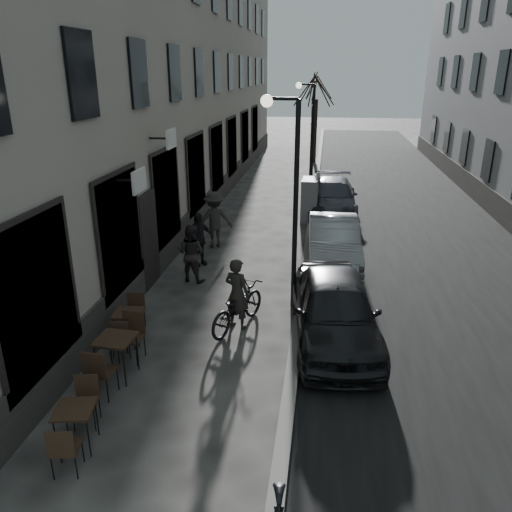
% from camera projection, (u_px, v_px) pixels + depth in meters
% --- Properties ---
extents(ground, '(120.00, 120.00, 0.00)m').
position_uv_depth(ground, '(263.00, 492.00, 7.04)').
color(ground, '#34312F').
rests_on(ground, ground).
extents(road, '(7.30, 60.00, 0.00)m').
position_uv_depth(road, '(399.00, 209.00, 21.38)').
color(road, black).
rests_on(road, ground).
extents(kerb, '(0.25, 60.00, 0.12)m').
position_uv_depth(kerb, '(313.00, 205.00, 21.84)').
color(kerb, slate).
rests_on(kerb, ground).
extents(building_left, '(4.00, 35.00, 16.00)m').
position_uv_depth(building_left, '(169.00, 7.00, 20.33)').
color(building_left, '#9F9385').
rests_on(building_left, ground).
extents(streetlamp_near, '(0.90, 0.28, 5.09)m').
position_uv_depth(streetlamp_near, '(289.00, 182.00, 11.52)').
color(streetlamp_near, black).
rests_on(streetlamp_near, ground).
extents(streetlamp_far, '(0.90, 0.28, 5.09)m').
position_uv_depth(streetlamp_far, '(309.00, 127.00, 22.66)').
color(streetlamp_far, black).
rests_on(streetlamp_far, ground).
extents(tree_near, '(2.40, 2.40, 5.70)m').
position_uv_depth(tree_near, '(314.00, 90.00, 24.90)').
color(tree_near, black).
rests_on(tree_near, ground).
extents(tree_far, '(2.40, 2.40, 5.70)m').
position_uv_depth(tree_far, '(317.00, 86.00, 30.47)').
color(tree_far, black).
rests_on(tree_far, ground).
extents(bistro_set_a, '(0.68, 1.48, 0.85)m').
position_uv_depth(bistro_set_a, '(76.00, 423.00, 7.74)').
color(bistro_set_a, black).
rests_on(bistro_set_a, ground).
extents(bistro_set_b, '(0.73, 1.71, 1.00)m').
position_uv_depth(bistro_set_b, '(117.00, 353.00, 9.52)').
color(bistro_set_b, black).
rests_on(bistro_set_b, ground).
extents(bistro_set_c, '(0.65, 1.47, 0.85)m').
position_uv_depth(bistro_set_c, '(129.00, 324.00, 10.79)').
color(bistro_set_c, black).
rests_on(bistro_set_c, ground).
extents(utility_cabinet, '(0.65, 1.14, 1.67)m').
position_uv_depth(utility_cabinet, '(310.00, 200.00, 19.40)').
color(utility_cabinet, slate).
rests_on(utility_cabinet, ground).
extents(bicycle, '(1.43, 2.10, 1.04)m').
position_uv_depth(bicycle, '(237.00, 307.00, 11.38)').
color(bicycle, black).
rests_on(bicycle, ground).
extents(cyclist_rider, '(0.73, 0.62, 1.71)m').
position_uv_depth(cyclist_rider, '(237.00, 293.00, 11.26)').
color(cyclist_rider, black).
rests_on(cyclist_rider, ground).
extents(pedestrian_near, '(0.92, 0.79, 1.64)m').
position_uv_depth(pedestrian_near, '(191.00, 253.00, 13.83)').
color(pedestrian_near, '#282522').
rests_on(pedestrian_near, ground).
extents(pedestrian_mid, '(1.39, 1.11, 1.88)m').
position_uv_depth(pedestrian_mid, '(214.00, 220.00, 16.50)').
color(pedestrian_mid, '#2D2B28').
rests_on(pedestrian_mid, ground).
extents(pedestrian_far, '(0.99, 0.94, 1.65)m').
position_uv_depth(pedestrian_far, '(198.00, 239.00, 14.96)').
color(pedestrian_far, black).
rests_on(pedestrian_far, ground).
extents(car_near, '(2.20, 4.53, 1.49)m').
position_uv_depth(car_near, '(335.00, 310.00, 10.74)').
color(car_near, black).
rests_on(car_near, ground).
extents(car_mid, '(1.68, 4.28, 1.39)m').
position_uv_depth(car_mid, '(333.00, 241.00, 15.20)').
color(car_mid, gray).
rests_on(car_mid, ground).
extents(car_far, '(1.96, 4.73, 1.37)m').
position_uv_depth(car_far, '(333.00, 197.00, 20.54)').
color(car_far, '#3A3B45').
rests_on(car_far, ground).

